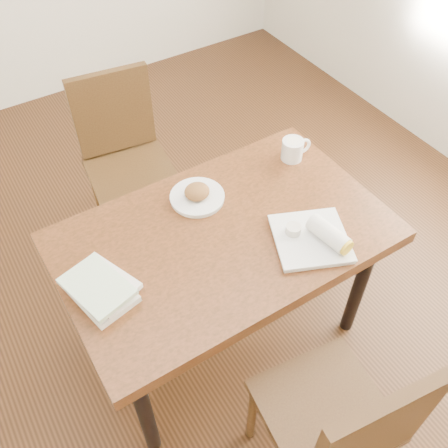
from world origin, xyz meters
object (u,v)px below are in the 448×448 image
chair_far (125,153)px  plate_burrito (316,237)px  chair_near (341,423)px  book_stack (100,288)px  table (224,246)px  coffee_mug (293,149)px  plate_scone (197,195)px

chair_far → plate_burrito: (0.32, -1.11, 0.23)m
chair_near → plate_burrito: 0.65m
chair_far → plate_burrito: bearing=-74.1°
chair_far → book_stack: chair_far is taller
table → book_stack: book_stack is taller
table → plate_burrito: bearing=-39.9°
chair_near → chair_far: size_ratio=1.00×
chair_far → coffee_mug: size_ratio=6.71×
coffee_mug → plate_burrito: 0.50m
chair_near → chair_far: same height
plate_burrito → book_stack: size_ratio=1.23×
table → book_stack: 0.53m
table → chair_near: (-0.02, -0.76, -0.12)m
chair_near → book_stack: (-0.49, 0.75, 0.23)m
chair_near → coffee_mug: (0.52, 0.98, 0.25)m
plate_burrito → chair_near: bearing=-118.6°
coffee_mug → book_stack: coffee_mug is taller
book_stack → table: bearing=1.2°
chair_far → coffee_mug: 0.90m
chair_far → book_stack: bearing=-117.4°
table → book_stack: size_ratio=4.36×
chair_near → plate_scone: size_ratio=4.23×
chair_near → chair_far: 1.65m
book_stack → chair_near: bearing=-57.0°
chair_far → book_stack: size_ratio=3.26×
table → plate_scone: 0.24m
chair_far → plate_scone: (0.05, -0.67, 0.22)m
book_stack → plate_burrito: bearing=-15.3°
chair_far → chair_near: bearing=-89.2°
plate_burrito → plate_scone: bearing=121.0°
table → plate_burrito: plate_burrito is taller
table → chair_near: chair_near is taller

